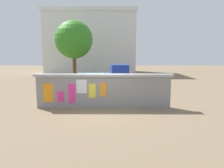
# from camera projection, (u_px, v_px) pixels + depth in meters

# --- Properties ---
(ground) EXTENTS (60.00, 60.00, 0.00)m
(ground) POSITION_uv_depth(u_px,v_px,m) (108.00, 84.00, 18.36)
(ground) COLOR #7A664C
(poster_wall) EXTENTS (6.65, 0.42, 1.67)m
(poster_wall) POSITION_uv_depth(u_px,v_px,m) (103.00, 91.00, 10.31)
(poster_wall) COLOR gray
(poster_wall) RESTS_ON ground
(auto_rickshaw_truck) EXTENTS (3.74, 1.88, 1.85)m
(auto_rickshaw_truck) POSITION_uv_depth(u_px,v_px,m) (106.00, 78.00, 15.36)
(auto_rickshaw_truck) COLOR black
(auto_rickshaw_truck) RESTS_ON ground
(motorcycle) EXTENTS (1.90, 0.56, 0.87)m
(motorcycle) POSITION_uv_depth(u_px,v_px,m) (140.00, 89.00, 13.13)
(motorcycle) COLOR black
(motorcycle) RESTS_ON ground
(bicycle_near) EXTENTS (1.70, 0.44, 0.95)m
(bicycle_near) POSITION_uv_depth(u_px,v_px,m) (61.00, 91.00, 12.87)
(bicycle_near) COLOR black
(bicycle_near) RESTS_ON ground
(person_walking) EXTENTS (0.44, 0.44, 1.62)m
(person_walking) POSITION_uv_depth(u_px,v_px,m) (102.00, 85.00, 11.35)
(person_walking) COLOR yellow
(person_walking) RESTS_ON ground
(tree_roadside) EXTENTS (3.76, 3.76, 5.90)m
(tree_roadside) POSITION_uv_depth(u_px,v_px,m) (74.00, 40.00, 21.13)
(tree_roadside) COLOR brown
(tree_roadside) RESTS_ON ground
(building_background) EXTENTS (11.95, 6.81, 8.30)m
(building_background) POSITION_uv_depth(u_px,v_px,m) (91.00, 43.00, 29.41)
(building_background) COLOR silver
(building_background) RESTS_ON ground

